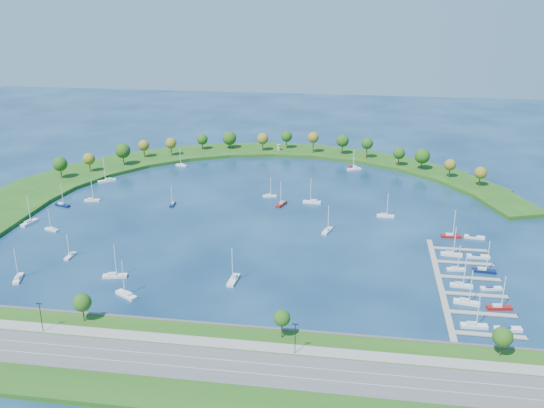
# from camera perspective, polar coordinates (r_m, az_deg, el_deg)

# --- Properties ---
(ground) EXTENTS (700.00, 700.00, 0.00)m
(ground) POSITION_cam_1_polar(r_m,az_deg,el_deg) (287.14, -1.14, -1.04)
(ground) COLOR #061E3C
(ground) RESTS_ON ground
(south_shoreline) EXTENTS (420.00, 43.10, 11.60)m
(south_shoreline) POSITION_cam_1_polar(r_m,az_deg,el_deg) (180.28, -7.92, -14.82)
(south_shoreline) COLOR #1C4C14
(south_shoreline) RESTS_ON ground
(breakwater) EXTENTS (286.74, 247.64, 2.00)m
(breakwater) POSITION_cam_1_polar(r_m,az_deg,el_deg) (341.60, -7.45, 2.47)
(breakwater) COLOR #1C4C14
(breakwater) RESTS_ON ground
(breakwater_trees) EXTENTS (239.01, 92.39, 13.87)m
(breakwater_trees) POSITION_cam_1_polar(r_m,az_deg,el_deg) (368.27, -1.03, 5.44)
(breakwater_trees) COLOR #382314
(breakwater_trees) RESTS_ON breakwater
(harbor_tower) EXTENTS (2.60, 2.60, 3.90)m
(harbor_tower) POSITION_cam_1_polar(r_m,az_deg,el_deg) (394.10, 0.66, 5.49)
(harbor_tower) COLOR gray
(harbor_tower) RESTS_ON breakwater
(dock_system) EXTENTS (24.28, 82.00, 1.60)m
(dock_system) POSITION_cam_1_polar(r_m,az_deg,el_deg) (231.10, 17.67, -7.47)
(dock_system) COLOR gray
(dock_system) RESTS_ON ground
(moored_boat_0) EXTENTS (9.46, 4.59, 13.40)m
(moored_boat_0) POSITION_cam_1_polar(r_m,az_deg,el_deg) (234.20, -14.92, -6.63)
(moored_boat_0) COLOR silver
(moored_boat_0) RESTS_ON ground
(moored_boat_1) EXTENTS (2.65, 7.06, 10.14)m
(moored_boat_1) POSITION_cam_1_polar(r_m,az_deg,el_deg) (303.39, -9.55, 0.03)
(moored_boat_1) COLOR #09163E
(moored_boat_1) RESTS_ON ground
(moored_boat_2) EXTENTS (3.33, 9.77, 14.13)m
(moored_boat_2) POSITION_cam_1_polar(r_m,az_deg,el_deg) (223.84, -3.74, -7.23)
(moored_boat_2) COLOR silver
(moored_boat_2) RESTS_ON ground
(moored_boat_3) EXTENTS (8.25, 2.31, 12.13)m
(moored_boat_3) POSITION_cam_1_polar(r_m,az_deg,el_deg) (289.15, 10.86, -1.07)
(moored_boat_3) COLOR silver
(moored_boat_3) RESTS_ON ground
(moored_boat_4) EXTENTS (9.27, 2.81, 13.53)m
(moored_boat_4) POSITION_cam_1_polar(r_m,az_deg,el_deg) (302.73, 3.89, 0.25)
(moored_boat_4) COLOR silver
(moored_boat_4) RESTS_ON ground
(moored_boat_5) EXTENTS (5.16, 8.96, 12.71)m
(moored_boat_5) POSITION_cam_1_polar(r_m,az_deg,el_deg) (299.25, 0.92, 0.05)
(moored_boat_5) COLOR maroon
(moored_boat_5) RESTS_ON ground
(moored_boat_6) EXTENTS (6.56, 6.86, 10.91)m
(moored_boat_6) POSITION_cam_1_polar(r_m,az_deg,el_deg) (365.25, 7.93, 3.59)
(moored_boat_6) COLOR maroon
(moored_boat_6) RESTS_ON ground
(moored_boat_7) EXTENTS (7.26, 3.97, 10.28)m
(moored_boat_7) POSITION_cam_1_polar(r_m,az_deg,el_deg) (286.44, -20.45, -2.24)
(moored_boat_7) COLOR silver
(moored_boat_7) RESTS_ON ground
(moored_boat_8) EXTENTS (8.77, 5.94, 12.63)m
(moored_boat_8) POSITION_cam_1_polar(r_m,az_deg,el_deg) (360.98, 7.93, 3.40)
(moored_boat_8) COLOR silver
(moored_boat_8) RESTS_ON ground
(moored_boat_9) EXTENTS (7.70, 4.13, 10.91)m
(moored_boat_9) POSITION_cam_1_polar(r_m,az_deg,el_deg) (370.07, -8.71, 3.77)
(moored_boat_9) COLOR silver
(moored_boat_9) RESTS_ON ground
(moored_boat_10) EXTENTS (8.56, 4.77, 12.12)m
(moored_boat_10) POSITION_cam_1_polar(r_m,az_deg,el_deg) (316.12, -19.54, -0.04)
(moored_boat_10) COLOR #09163E
(moored_boat_10) RESTS_ON ground
(moored_boat_11) EXTENTS (7.52, 3.85, 10.64)m
(moored_boat_11) POSITION_cam_1_polar(r_m,az_deg,el_deg) (311.05, -0.24, 0.83)
(moored_boat_11) COLOR silver
(moored_boat_11) RESTS_ON ground
(moored_boat_12) EXTENTS (9.48, 8.50, 14.67)m
(moored_boat_12) POSITION_cam_1_polar(r_m,az_deg,el_deg) (348.10, -15.60, 2.22)
(moored_boat_12) COLOR silver
(moored_boat_12) RESTS_ON ground
(moored_boat_13) EXTENTS (9.42, 7.08, 13.82)m
(moored_boat_13) POSITION_cam_1_polar(r_m,az_deg,el_deg) (219.47, -13.86, -8.43)
(moored_boat_13) COLOR silver
(moored_boat_13) RESTS_ON ground
(moored_boat_14) EXTENTS (2.17, 7.10, 10.37)m
(moored_boat_14) POSITION_cam_1_polar(r_m,az_deg,el_deg) (256.26, -18.86, -4.68)
(moored_boat_14) COLOR silver
(moored_boat_14) RESTS_ON ground
(moored_boat_15) EXTENTS (4.84, 8.76, 12.41)m
(moored_boat_15) POSITION_cam_1_polar(r_m,az_deg,el_deg) (268.03, 5.35, -2.51)
(moored_boat_15) COLOR silver
(moored_boat_15) RESTS_ON ground
(moored_boat_16) EXTENTS (4.67, 9.62, 13.63)m
(moored_boat_16) POSITION_cam_1_polar(r_m,az_deg,el_deg) (298.14, -22.33, -1.60)
(moored_boat_16) COLOR silver
(moored_boat_16) RESTS_ON ground
(moored_boat_17) EXTENTS (4.74, 8.70, 12.32)m
(moored_boat_17) POSITION_cam_1_polar(r_m,az_deg,el_deg) (244.07, -23.27, -6.54)
(moored_boat_17) COLOR silver
(moored_boat_17) RESTS_ON ground
(moored_boat_18) EXTENTS (8.03, 3.76, 11.39)m
(moored_boat_18) POSITION_cam_1_polar(r_m,az_deg,el_deg) (318.76, -16.96, 0.41)
(moored_boat_18) COLOR silver
(moored_boat_18) RESTS_ON ground
(docked_boat_0) EXTENTS (8.67, 2.72, 12.63)m
(docked_boat_0) POSITION_cam_1_polar(r_m,az_deg,el_deg) (206.37, 18.86, -10.95)
(docked_boat_0) COLOR silver
(docked_boat_0) RESTS_ON ground
(docked_boat_1) EXTENTS (8.90, 3.37, 1.77)m
(docked_boat_1) POSITION_cam_1_polar(r_m,az_deg,el_deg) (208.44, 21.75, -11.10)
(docked_boat_1) COLOR silver
(docked_boat_1) RESTS_ON ground
(docked_boat_2) EXTENTS (9.24, 3.94, 13.15)m
(docked_boat_2) POSITION_cam_1_polar(r_m,az_deg,el_deg) (219.37, 18.22, -8.91)
(docked_boat_2) COLOR silver
(docked_boat_2) RESTS_ON ground
(docked_boat_3) EXTENTS (8.79, 3.68, 12.53)m
(docked_boat_3) POSITION_cam_1_polar(r_m,az_deg,el_deg) (219.89, 21.03, -9.21)
(docked_boat_3) COLOR maroon
(docked_boat_3) RESTS_ON ground
(docked_boat_4) EXTENTS (8.32, 2.84, 12.02)m
(docked_boat_4) POSITION_cam_1_polar(r_m,az_deg,el_deg) (230.44, 17.75, -7.41)
(docked_boat_4) COLOR silver
(docked_boat_4) RESTS_ON ground
(docked_boat_5) EXTENTS (7.92, 3.39, 1.57)m
(docked_boat_5) POSITION_cam_1_polar(r_m,az_deg,el_deg) (232.16, 20.33, -7.61)
(docked_boat_5) COLOR silver
(docked_boat_5) RESTS_ON ground
(docked_boat_6) EXTENTS (7.44, 2.86, 10.66)m
(docked_boat_6) POSITION_cam_1_polar(r_m,az_deg,el_deg) (242.49, 17.30, -5.94)
(docked_boat_6) COLOR silver
(docked_boat_6) RESTS_ON ground
(docked_boat_7) EXTENTS (9.11, 3.31, 13.11)m
(docked_boat_7) POSITION_cam_1_polar(r_m,az_deg,el_deg) (244.48, 19.73, -6.00)
(docked_boat_7) COLOR #09163E
(docked_boat_7) RESTS_ON ground
(docked_boat_8) EXTENTS (8.84, 3.32, 12.69)m
(docked_boat_8) POSITION_cam_1_polar(r_m,az_deg,el_deg) (254.77, 16.88, -4.59)
(docked_boat_8) COLOR silver
(docked_boat_8) RESTS_ON ground
(docked_boat_9) EXTENTS (9.07, 2.58, 1.85)m
(docked_boat_9) POSITION_cam_1_polar(r_m,az_deg,el_deg) (256.24, 19.21, -4.77)
(docked_boat_9) COLOR silver
(docked_boat_9) RESTS_ON ground
(docked_boat_10) EXTENTS (8.90, 2.95, 12.89)m
(docked_boat_10) POSITION_cam_1_polar(r_m,az_deg,el_deg) (272.82, 16.86, -2.91)
(docked_boat_10) COLOR maroon
(docked_boat_10) RESTS_ON ground
(docked_boat_11) EXTENTS (8.89, 3.50, 1.77)m
(docked_boat_11) POSITION_cam_1_polar(r_m,az_deg,el_deg) (275.13, 18.89, -3.01)
(docked_boat_11) COLOR silver
(docked_boat_11) RESTS_ON ground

